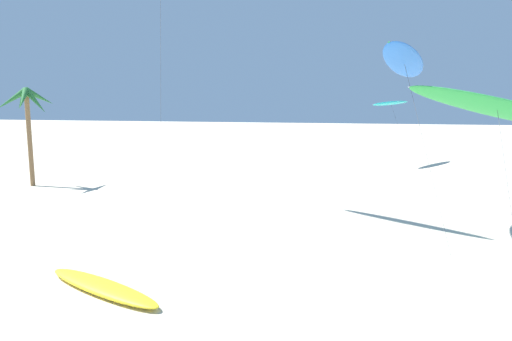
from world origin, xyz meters
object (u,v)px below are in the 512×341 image
object	(u,v)px
flying_kite_0	(404,61)
flying_kite_2	(391,103)
flying_kite_4	(497,108)
palm_tree_1	(27,108)
grounded_kite_0	(102,287)

from	to	relation	value
flying_kite_0	flying_kite_2	xyz separation A→B (m)	(1.12, 27.92, -2.43)
flying_kite_2	flying_kite_4	size ratio (longest dim) A/B	0.98
palm_tree_1	flying_kite_4	distance (m)	34.32
flying_kite_2	palm_tree_1	bearing A→B (deg)	-145.01
palm_tree_1	flying_kite_0	distance (m)	29.83
flying_kite_4	grounded_kite_0	distance (m)	18.96
flying_kite_2	grounded_kite_0	size ratio (longest dim) A/B	1.65
flying_kite_4	grounded_kite_0	world-z (taller)	flying_kite_4
palm_tree_1	flying_kite_4	xyz separation A→B (m)	(32.89, -9.79, 0.31)
palm_tree_1	grounded_kite_0	distance (m)	26.14
flying_kite_2	flying_kite_4	xyz separation A→B (m)	(2.88, -30.79, 0.02)
flying_kite_0	flying_kite_2	distance (m)	28.05
palm_tree_1	grounded_kite_0	xyz separation A→B (m)	(17.38, -18.47, -6.31)
flying_kite_0	flying_kite_4	world-z (taller)	flying_kite_0
palm_tree_1	flying_kite_4	size ratio (longest dim) A/B	0.80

